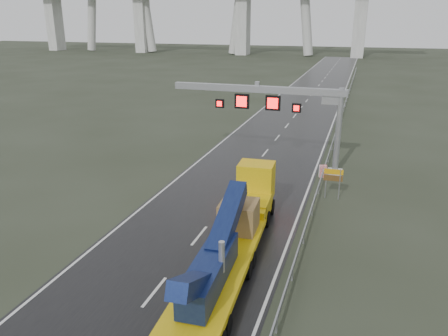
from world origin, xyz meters
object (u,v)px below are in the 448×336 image
(exit_sign_pair, at_px, (333,178))
(heavy_haul_truck, at_px, (234,231))
(sign_gantry, at_px, (281,104))
(striped_barrier, at_px, (323,171))

(exit_sign_pair, bearing_deg, heavy_haul_truck, -115.86)
(sign_gantry, relative_size, heavy_haul_truck, 0.84)
(sign_gantry, relative_size, exit_sign_pair, 6.49)
(sign_gantry, xyz_separation_m, heavy_haul_truck, (0.56, -15.66, -4.02))
(sign_gantry, distance_m, exit_sign_pair, 8.51)
(sign_gantry, bearing_deg, heavy_haul_truck, -87.94)
(exit_sign_pair, xyz_separation_m, striped_barrier, (-1.10, 4.45, -1.10))
(sign_gantry, relative_size, striped_barrier, 14.67)
(heavy_haul_truck, height_order, striped_barrier, heavy_haul_truck)
(heavy_haul_truck, relative_size, exit_sign_pair, 7.68)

